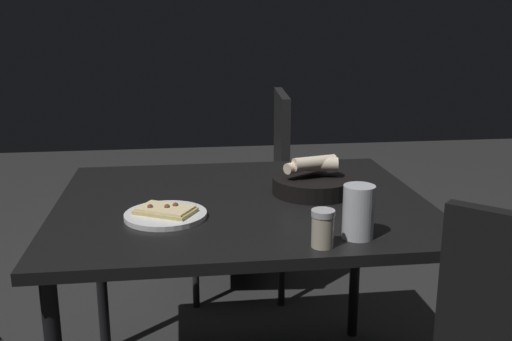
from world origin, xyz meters
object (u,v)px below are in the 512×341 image
(bread_basket, at_px, (313,182))
(dining_table, at_px, (242,219))
(pizza_plate, at_px, (166,214))
(pepper_shaker, at_px, (323,230))
(beer_glass, at_px, (358,215))
(chair_far, at_px, (257,182))

(bread_basket, bearing_deg, dining_table, -80.66)
(pizza_plate, bearing_deg, pepper_shaker, 55.35)
(pizza_plate, xyz_separation_m, beer_glass, (0.21, 0.48, 0.05))
(pizza_plate, distance_m, beer_glass, 0.52)
(dining_table, xyz_separation_m, chair_far, (-0.88, 0.16, -0.14))
(pepper_shaker, bearing_deg, chair_far, 179.51)
(beer_glass, bearing_deg, pepper_shaker, -64.85)
(pizza_plate, bearing_deg, chair_far, 159.16)
(dining_table, relative_size, bread_basket, 4.30)
(chair_far, bearing_deg, pizza_plate, -20.84)
(pizza_plate, xyz_separation_m, chair_far, (-1.02, 0.39, -0.21))
(bread_basket, bearing_deg, chair_far, -175.56)
(chair_far, bearing_deg, dining_table, -10.36)
(dining_table, xyz_separation_m, pepper_shaker, (0.39, 0.15, 0.10))
(chair_far, bearing_deg, pepper_shaker, -0.49)
(dining_table, bearing_deg, pepper_shaker, 20.91)
(dining_table, relative_size, beer_glass, 8.17)
(bread_basket, xyz_separation_m, pepper_shaker, (0.43, -0.08, 0.01))
(beer_glass, distance_m, pepper_shaker, 0.11)
(bread_basket, relative_size, beer_glass, 1.90)
(pepper_shaker, distance_m, chair_far, 1.30)
(dining_table, relative_size, pepper_shaker, 11.94)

